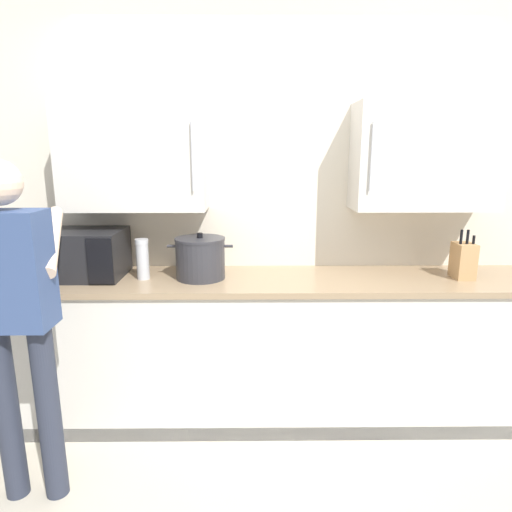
% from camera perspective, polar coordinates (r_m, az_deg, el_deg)
% --- Properties ---
extents(ground_plane, '(9.48, 9.48, 0.00)m').
position_cam_1_polar(ground_plane, '(2.48, 4.19, -29.67)').
color(ground_plane, '#B7AD99').
extents(back_wall_tiled, '(4.04, 0.44, 2.74)m').
position_cam_1_polar(back_wall_tiled, '(2.92, 2.91, 8.38)').
color(back_wall_tiled, beige).
rests_on(back_wall_tiled, ground_plane).
extents(counter_unit, '(3.39, 0.62, 0.94)m').
position_cam_1_polar(counter_unit, '(2.88, 3.05, -11.88)').
color(counter_unit, beige).
rests_on(counter_unit, ground_plane).
extents(microwave_oven, '(0.66, 0.75, 0.29)m').
position_cam_1_polar(microwave_oven, '(2.91, -22.53, 0.22)').
color(microwave_oven, black).
rests_on(microwave_oven, counter_unit).
extents(knife_block, '(0.11, 0.15, 0.31)m').
position_cam_1_polar(knife_block, '(2.96, 25.35, -0.52)').
color(knife_block, tan).
rests_on(knife_block, counter_unit).
extents(stock_pot, '(0.40, 0.30, 0.28)m').
position_cam_1_polar(stock_pot, '(2.69, -7.24, -0.27)').
color(stock_pot, '#2D2D33').
rests_on(stock_pot, counter_unit).
extents(thermos_flask, '(0.08, 0.08, 0.25)m').
position_cam_1_polar(thermos_flask, '(2.74, -14.54, -0.37)').
color(thermos_flask, '#B7BABF').
rests_on(thermos_flask, counter_unit).
extents(person_figure, '(0.44, 0.54, 1.66)m').
position_cam_1_polar(person_figure, '(2.31, -28.90, -5.81)').
color(person_figure, '#282D3D').
rests_on(person_figure, ground_plane).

